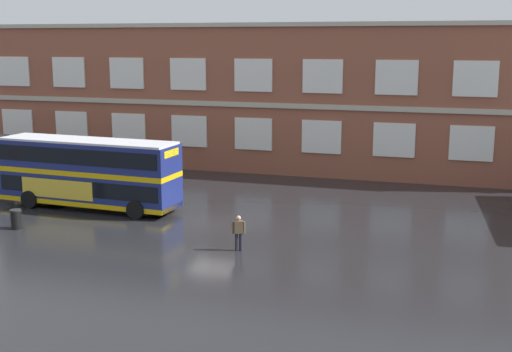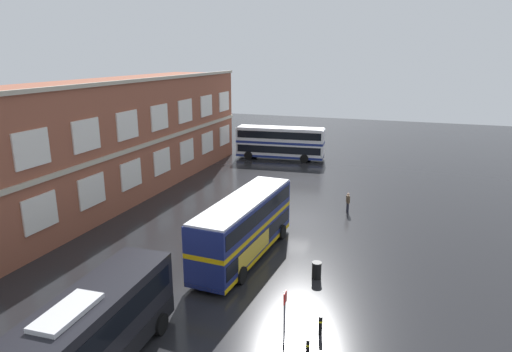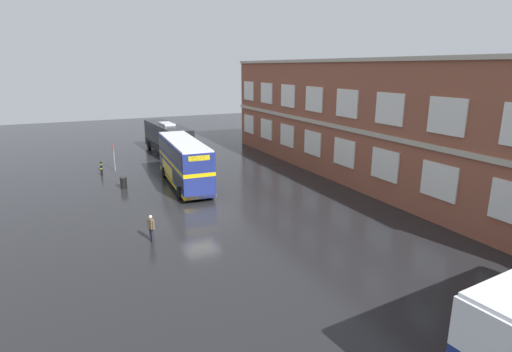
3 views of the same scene
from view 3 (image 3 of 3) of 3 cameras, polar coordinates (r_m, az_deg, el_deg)
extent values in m
plane|color=black|center=(30.00, -4.16, -5.06)|extent=(120.00, 120.00, 0.00)
cube|color=brown|center=(38.87, 17.20, 7.04)|extent=(45.74, 8.00, 10.66)
cube|color=#B2A893|center=(36.30, 12.36, 6.50)|extent=(45.74, 0.16, 0.36)
cube|color=#B2A893|center=(35.95, 12.92, 15.50)|extent=(45.74, 0.28, 0.30)
cube|color=silver|center=(54.00, -0.98, 7.26)|extent=(2.85, 0.12, 2.34)
cube|color=silver|center=(49.45, 1.45, 6.54)|extent=(2.85, 0.12, 2.34)
cube|color=silver|center=(45.02, 4.36, 5.66)|extent=(2.85, 0.12, 2.34)
cube|color=silver|center=(40.75, 7.89, 4.57)|extent=(2.85, 0.12, 2.34)
cube|color=silver|center=(36.68, 12.20, 3.20)|extent=(2.85, 0.12, 2.34)
cube|color=silver|center=(32.89, 17.53, 1.49)|extent=(2.85, 0.12, 2.34)
cube|color=silver|center=(29.49, 24.15, -0.65)|extent=(2.85, 0.12, 2.34)
cube|color=silver|center=(53.59, -1.00, 11.78)|extent=(2.85, 0.12, 2.34)
cube|color=silver|center=(49.00, 1.49, 11.47)|extent=(2.85, 0.12, 2.34)
cube|color=silver|center=(44.53, 4.47, 11.07)|extent=(2.85, 0.12, 2.34)
cube|color=silver|center=(40.20, 8.11, 10.55)|extent=(2.85, 0.12, 2.34)
cube|color=silver|center=(36.07, 12.57, 9.84)|extent=(2.85, 0.12, 2.34)
cube|color=silver|center=(32.21, 18.12, 8.88)|extent=(2.85, 0.12, 2.34)
cube|color=silver|center=(28.73, 25.06, 7.56)|extent=(2.85, 0.12, 2.34)
cube|color=navy|center=(36.87, -9.92, 0.58)|extent=(11.12, 3.15, 1.75)
cube|color=black|center=(36.82, -9.93, 0.89)|extent=(10.69, 3.17, 0.90)
cube|color=gold|center=(36.63, -9.99, 2.13)|extent=(11.12, 3.15, 0.30)
cube|color=navy|center=(36.44, -10.05, 3.55)|extent=(11.12, 3.15, 1.55)
cube|color=black|center=(36.42, -10.06, 3.66)|extent=(10.69, 3.17, 0.90)
cube|color=gold|center=(37.06, -9.87, -0.53)|extent=(11.12, 3.17, 0.28)
cube|color=silver|center=(36.28, -10.11, 4.84)|extent=(10.90, 3.04, 0.12)
cube|color=gold|center=(37.88, -12.26, 0.98)|extent=(4.83, 0.30, 1.10)
cube|color=yellow|center=(31.13, -7.94, 2.48)|extent=(0.15, 1.66, 0.40)
cylinder|color=black|center=(33.18, -10.58, -2.35)|extent=(1.06, 0.38, 1.04)
cylinder|color=black|center=(33.74, -6.34, -1.89)|extent=(1.06, 0.38, 1.04)
cylinder|color=black|center=(39.97, -12.68, 0.51)|extent=(1.06, 0.38, 1.04)
cylinder|color=black|center=(40.43, -9.12, 0.86)|extent=(1.06, 0.38, 1.04)
cube|color=black|center=(50.32, -12.22, 5.21)|extent=(12.12, 3.20, 3.20)
cube|color=black|center=(50.21, -12.26, 5.93)|extent=(11.40, 3.20, 1.00)
cube|color=black|center=(50.52, -12.15, 3.93)|extent=(12.12, 3.22, 0.90)
cube|color=silver|center=(50.06, -12.33, 7.13)|extent=(2.95, 1.43, 0.20)
cylinder|color=black|center=(45.94, -12.03, 2.43)|extent=(1.06, 0.38, 1.04)
cylinder|color=black|center=(46.70, -9.03, 2.77)|extent=(1.06, 0.38, 1.04)
cylinder|color=black|center=(54.14, -14.66, 4.15)|extent=(1.06, 0.38, 1.04)
cylinder|color=black|center=(54.78, -12.07, 4.43)|extent=(1.06, 0.38, 1.04)
cylinder|color=black|center=(25.70, -14.20, -8.03)|extent=(0.21, 0.21, 0.85)
cylinder|color=black|center=(25.85, -14.46, -7.90)|extent=(0.21, 0.21, 0.85)
cube|color=brown|center=(25.51, -14.43, -6.46)|extent=(0.46, 0.38, 0.60)
cylinder|color=brown|center=(25.31, -14.10, -6.68)|extent=(0.14, 0.14, 0.57)
cylinder|color=brown|center=(25.72, -14.76, -6.37)|extent=(0.14, 0.14, 0.57)
sphere|color=tan|center=(25.35, -14.50, -5.54)|extent=(0.22, 0.22, 0.22)
cylinder|color=slate|center=(43.72, -19.15, 2.40)|extent=(0.10, 0.10, 2.70)
cube|color=red|center=(43.51, -19.30, 3.77)|extent=(0.44, 0.04, 0.56)
cylinder|color=black|center=(37.37, -17.98, -0.94)|extent=(0.56, 0.56, 0.95)
cylinder|color=black|center=(37.23, -18.04, -0.18)|extent=(0.60, 0.60, 0.08)
cylinder|color=black|center=(44.42, -20.76, 1.28)|extent=(0.18, 0.18, 0.95)
cylinder|color=yellow|center=(44.37, -20.78, 1.54)|extent=(0.19, 0.19, 0.08)
cylinder|color=black|center=(42.51, -20.75, 0.69)|extent=(0.18, 0.18, 0.95)
cylinder|color=yellow|center=(42.46, -20.78, 0.97)|extent=(0.19, 0.19, 0.08)
camera|label=1|loc=(28.13, -86.23, -0.22)|focal=47.31mm
camera|label=2|loc=(60.11, -26.84, 16.12)|focal=31.52mm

